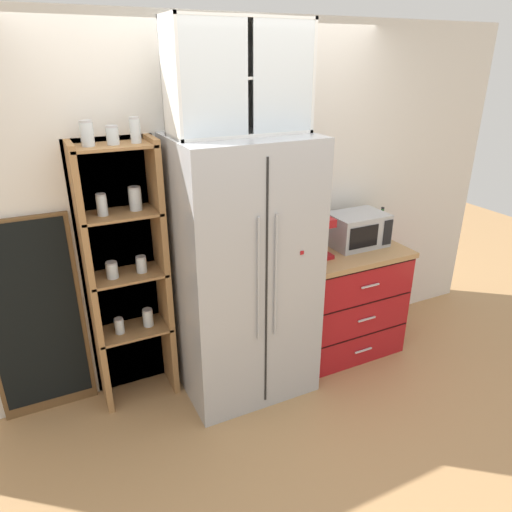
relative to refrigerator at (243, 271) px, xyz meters
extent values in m
plane|color=tan|center=(0.00, 0.00, -0.92)|extent=(10.79, 10.79, 0.00)
cube|color=silver|center=(0.00, 0.40, 0.35)|extent=(5.08, 0.10, 2.55)
cube|color=#ADAFB5|center=(0.00, 0.00, 0.00)|extent=(0.90, 0.70, 1.85)
cube|color=black|center=(0.00, -0.35, 0.00)|extent=(0.01, 0.01, 1.70)
cylinder|color=#ADAFB5|center=(-0.06, -0.36, 0.09)|extent=(0.02, 0.02, 0.83)
cylinder|color=#ADAFB5|center=(0.06, -0.36, 0.09)|extent=(0.02, 0.02, 0.83)
cube|color=#A8161C|center=(0.25, -0.35, 0.22)|extent=(0.02, 0.01, 0.02)
cube|color=brown|center=(-0.75, 0.37, 0.00)|extent=(0.55, 0.04, 1.84)
cube|color=#9E7042|center=(-0.98, 0.21, 0.00)|extent=(0.04, 0.28, 1.84)
cube|color=#9E7042|center=(-0.51, 0.21, 0.00)|extent=(0.04, 0.28, 1.84)
cube|color=#9E7042|center=(-0.75, 0.21, -0.39)|extent=(0.49, 0.28, 0.02)
cylinder|color=silver|center=(-0.84, 0.20, -0.33)|extent=(0.06, 0.06, 0.10)
cylinder|color=white|center=(-0.84, 0.20, -0.35)|extent=(0.05, 0.05, 0.07)
cylinder|color=#B2B2B7|center=(-0.84, 0.20, -0.28)|extent=(0.06, 0.06, 0.01)
cylinder|color=silver|center=(-0.64, 0.21, -0.32)|extent=(0.07, 0.07, 0.12)
cylinder|color=#382316|center=(-0.64, 0.21, -0.34)|extent=(0.06, 0.06, 0.08)
cylinder|color=#B2B2B7|center=(-0.64, 0.21, -0.26)|extent=(0.07, 0.07, 0.01)
cube|color=#9E7042|center=(-0.75, 0.21, 0.03)|extent=(0.49, 0.28, 0.02)
cylinder|color=silver|center=(-0.84, 0.19, 0.09)|extent=(0.08, 0.08, 0.10)
cylinder|color=#2D2D2D|center=(-0.84, 0.19, 0.08)|extent=(0.06, 0.06, 0.07)
cylinder|color=#B2B2B7|center=(-0.84, 0.19, 0.15)|extent=(0.07, 0.07, 0.01)
cylinder|color=silver|center=(-0.65, 0.20, 0.09)|extent=(0.07, 0.07, 0.10)
cylinder|color=#B77A38|center=(-0.65, 0.20, 0.08)|extent=(0.06, 0.06, 0.07)
cylinder|color=#B2B2B7|center=(-0.65, 0.20, 0.15)|extent=(0.07, 0.07, 0.01)
cube|color=#9E7042|center=(-0.75, 0.21, 0.46)|extent=(0.49, 0.28, 0.02)
cylinder|color=silver|center=(-0.85, 0.20, 0.53)|extent=(0.06, 0.06, 0.12)
cylinder|color=beige|center=(-0.85, 0.20, 0.51)|extent=(0.06, 0.06, 0.08)
cylinder|color=#B2B2B7|center=(-0.85, 0.20, 0.59)|extent=(0.06, 0.06, 0.01)
cylinder|color=silver|center=(-0.64, 0.23, 0.53)|extent=(0.08, 0.08, 0.14)
cylinder|color=#E0C67F|center=(-0.64, 0.23, 0.51)|extent=(0.07, 0.07, 0.09)
cylinder|color=#B2B2B7|center=(-0.64, 0.23, 0.61)|extent=(0.08, 0.08, 0.01)
cube|color=#9E7042|center=(-0.75, 0.21, 0.88)|extent=(0.49, 0.28, 0.02)
cylinder|color=silver|center=(-0.88, 0.21, 0.95)|extent=(0.08, 0.08, 0.13)
cylinder|color=white|center=(-0.88, 0.21, 0.93)|extent=(0.07, 0.07, 0.09)
cylinder|color=#B2B2B7|center=(-0.88, 0.21, 1.03)|extent=(0.07, 0.07, 0.01)
cylinder|color=silver|center=(-0.74, 0.20, 0.94)|extent=(0.07, 0.07, 0.10)
cylinder|color=brown|center=(-0.74, 0.20, 0.92)|extent=(0.06, 0.06, 0.07)
cylinder|color=#B2B2B7|center=(-0.74, 0.20, 0.99)|extent=(0.07, 0.07, 0.01)
cylinder|color=silver|center=(-0.60, 0.20, 0.96)|extent=(0.06, 0.06, 0.14)
cylinder|color=#CCB78C|center=(-0.60, 0.20, 0.94)|extent=(0.05, 0.05, 0.09)
cylinder|color=#B2B2B7|center=(-0.60, 0.20, 1.03)|extent=(0.06, 0.06, 0.01)
cube|color=#A8161C|center=(0.92, 0.05, -0.49)|extent=(0.87, 0.59, 0.86)
cube|color=tan|center=(0.92, 0.05, -0.04)|extent=(0.90, 0.62, 0.04)
cube|color=black|center=(0.92, -0.25, -0.65)|extent=(0.85, 0.00, 0.01)
cube|color=silver|center=(0.92, -0.25, -0.78)|extent=(0.16, 0.01, 0.01)
cube|color=black|center=(0.92, -0.25, -0.36)|extent=(0.85, 0.00, 0.01)
cube|color=silver|center=(0.92, -0.25, -0.49)|extent=(0.16, 0.01, 0.01)
cube|color=black|center=(0.92, -0.25, -0.08)|extent=(0.85, 0.00, 0.01)
cube|color=silver|center=(0.92, -0.25, -0.21)|extent=(0.16, 0.01, 0.01)
cube|color=#ADAFB5|center=(1.04, 0.10, 0.11)|extent=(0.44, 0.32, 0.26)
cube|color=black|center=(0.98, -0.06, 0.11)|extent=(0.26, 0.01, 0.17)
cube|color=black|center=(1.21, -0.06, 0.11)|extent=(0.08, 0.01, 0.20)
cube|color=#A8161C|center=(0.63, 0.03, -0.01)|extent=(0.17, 0.20, 0.03)
cube|color=#A8161C|center=(0.63, 0.10, 0.13)|extent=(0.17, 0.06, 0.30)
cube|color=#A8161C|center=(0.63, 0.03, 0.26)|extent=(0.17, 0.20, 0.06)
cylinder|color=black|center=(0.63, 0.02, 0.07)|extent=(0.11, 0.11, 0.12)
cylinder|color=#8CA37F|center=(0.92, 0.06, 0.02)|extent=(0.08, 0.08, 0.09)
torus|color=#8CA37F|center=(0.98, 0.06, 0.03)|extent=(0.05, 0.01, 0.05)
cylinder|color=silver|center=(0.92, 0.07, 0.02)|extent=(0.08, 0.08, 0.08)
torus|color=silver|center=(0.98, 0.07, 0.02)|extent=(0.05, 0.01, 0.05)
cylinder|color=brown|center=(0.92, 0.08, 0.06)|extent=(0.06, 0.06, 0.17)
cone|color=brown|center=(0.92, 0.08, 0.15)|extent=(0.06, 0.06, 0.04)
cylinder|color=brown|center=(0.92, 0.08, 0.18)|extent=(0.02, 0.02, 0.07)
cylinder|color=black|center=(0.92, 0.08, 0.22)|extent=(0.02, 0.02, 0.01)
cylinder|color=#285B33|center=(1.31, 0.14, 0.07)|extent=(0.06, 0.06, 0.18)
cone|color=#285B33|center=(1.31, 0.14, 0.17)|extent=(0.06, 0.06, 0.04)
cylinder|color=#285B33|center=(1.31, 0.14, 0.20)|extent=(0.02, 0.02, 0.07)
cylinder|color=black|center=(1.31, 0.14, 0.24)|extent=(0.03, 0.03, 0.01)
cube|color=silver|center=(0.00, 0.17, 1.25)|extent=(0.86, 0.02, 0.66)
cube|color=silver|center=(0.00, 0.02, 1.57)|extent=(0.86, 0.32, 0.02)
cube|color=silver|center=(0.00, 0.02, 0.93)|extent=(0.86, 0.32, 0.02)
cube|color=silver|center=(-0.42, 0.02, 1.25)|extent=(0.02, 0.32, 0.66)
cube|color=silver|center=(0.42, 0.02, 1.25)|extent=(0.02, 0.32, 0.66)
cube|color=silver|center=(0.00, 0.02, 1.25)|extent=(0.83, 0.30, 0.02)
cube|color=silver|center=(-0.22, -0.13, 1.25)|extent=(0.40, 0.01, 0.62)
cube|color=silver|center=(0.22, -0.13, 1.25)|extent=(0.40, 0.01, 0.62)
cylinder|color=silver|center=(-0.30, 0.02, 0.94)|extent=(0.05, 0.05, 0.00)
cylinder|color=silver|center=(-0.30, 0.02, 0.98)|extent=(0.01, 0.01, 0.07)
cone|color=silver|center=(-0.30, 0.02, 1.04)|extent=(0.06, 0.06, 0.05)
cylinder|color=silver|center=(0.30, 0.02, 0.94)|extent=(0.05, 0.05, 0.00)
cylinder|color=silver|center=(0.30, 0.02, 0.98)|extent=(0.01, 0.01, 0.07)
cone|color=silver|center=(0.30, 0.02, 1.04)|extent=(0.06, 0.06, 0.05)
cylinder|color=white|center=(-0.26, 0.02, 1.29)|extent=(0.06, 0.06, 0.07)
cylinder|color=white|center=(0.26, 0.02, 1.29)|extent=(0.06, 0.06, 0.07)
cube|color=brown|center=(-1.34, 0.33, -0.22)|extent=(0.60, 0.04, 1.40)
cube|color=black|center=(-1.34, 0.31, -0.19)|extent=(0.54, 0.01, 1.30)
camera|label=1|loc=(-1.21, -2.67, 1.36)|focal=32.76mm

